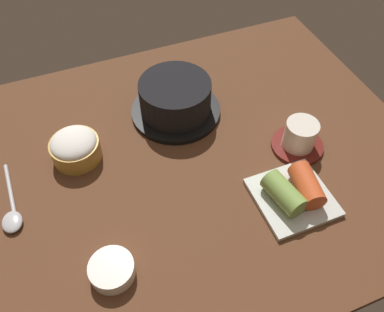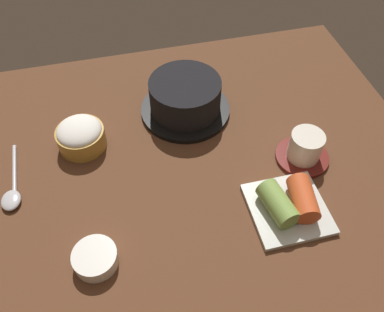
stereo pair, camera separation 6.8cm
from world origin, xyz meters
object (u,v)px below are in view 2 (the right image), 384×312
at_px(spoon, 12,192).
at_px(stone_pot, 185,98).
at_px(rice_bowl, 80,135).
at_px(side_bowl_near, 95,258).
at_px(tea_cup_with_saucer, 305,149).
at_px(kimchi_plate, 289,204).

bearing_deg(spoon, stone_pot, 20.61).
distance_m(rice_bowl, side_bowl_near, 0.27).
height_order(stone_pot, spoon, stone_pot).
height_order(tea_cup_with_saucer, side_bowl_near, tea_cup_with_saucer).
bearing_deg(rice_bowl, stone_pot, 11.58).
bearing_deg(side_bowl_near, stone_pot, 54.33).
relative_size(stone_pot, tea_cup_with_saucer, 1.84).
height_order(stone_pot, rice_bowl, stone_pot).
distance_m(tea_cup_with_saucer, spoon, 0.57).
distance_m(rice_bowl, kimchi_plate, 0.44).
bearing_deg(stone_pot, spoon, -159.39).
height_order(stone_pot, tea_cup_with_saucer, stone_pot).
bearing_deg(kimchi_plate, spoon, 162.07).
xyz_separation_m(tea_cup_with_saucer, spoon, (-0.57, 0.05, -0.02)).
xyz_separation_m(stone_pot, rice_bowl, (-0.23, -0.05, -0.01)).
bearing_deg(tea_cup_with_saucer, spoon, 174.98).
distance_m(stone_pot, side_bowl_near, 0.39).
bearing_deg(side_bowl_near, spoon, 128.75).
bearing_deg(kimchi_plate, rice_bowl, 144.62).
bearing_deg(stone_pot, kimchi_plate, -67.59).
bearing_deg(stone_pot, side_bowl_near, -125.67).
bearing_deg(spoon, rice_bowl, 33.44).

